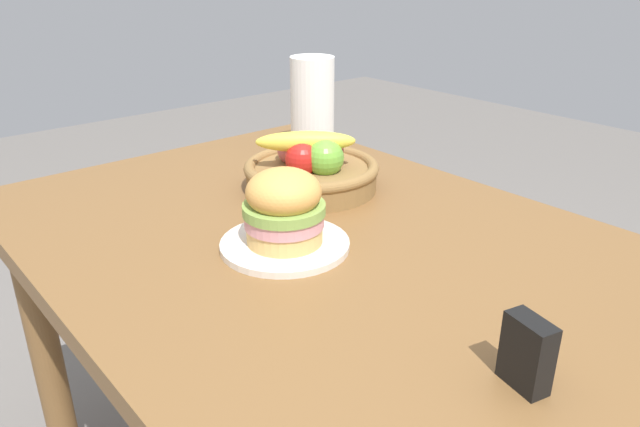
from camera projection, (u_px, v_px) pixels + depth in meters
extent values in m
cube|color=brown|center=(338.00, 255.00, 1.05)|extent=(1.40, 0.90, 0.04)
cylinder|color=brown|center=(45.00, 350.00, 1.42)|extent=(0.07, 0.07, 0.71)
cylinder|color=brown|center=(292.00, 257.00, 1.85)|extent=(0.07, 0.07, 0.71)
cylinder|color=silver|center=(285.00, 244.00, 1.03)|extent=(0.23, 0.23, 0.01)
cylinder|color=#DBAD60|center=(285.00, 233.00, 1.03)|extent=(0.13, 0.13, 0.03)
cylinder|color=pink|center=(284.00, 220.00, 1.02)|extent=(0.14, 0.14, 0.02)
cylinder|color=#84A84C|center=(284.00, 209.00, 1.01)|extent=(0.14, 0.14, 0.02)
ellipsoid|color=#DF9F4D|center=(284.00, 192.00, 1.00)|extent=(0.13, 0.13, 0.08)
cylinder|color=olive|center=(311.00, 178.00, 1.29)|extent=(0.28, 0.28, 0.05)
torus|color=olive|center=(311.00, 167.00, 1.28)|extent=(0.29, 0.29, 0.02)
sphere|color=#6BAD38|center=(325.00, 158.00, 1.24)|extent=(0.08, 0.08, 0.08)
sphere|color=maroon|center=(326.00, 150.00, 1.29)|extent=(0.08, 0.08, 0.08)
sphere|color=#D16066|center=(293.00, 150.00, 1.31)|extent=(0.07, 0.07, 0.07)
sphere|color=red|center=(302.00, 159.00, 1.24)|extent=(0.07, 0.07, 0.07)
ellipsoid|color=yellow|center=(306.00, 141.00, 1.24)|extent=(0.17, 0.20, 0.06)
cylinder|color=white|center=(312.00, 105.00, 1.50)|extent=(0.11, 0.11, 0.24)
cube|color=black|center=(527.00, 353.00, 0.69)|extent=(0.07, 0.04, 0.09)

